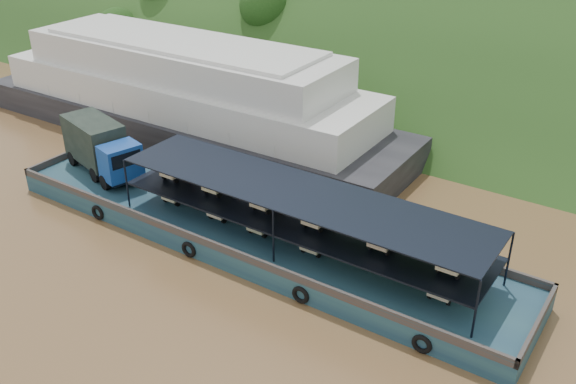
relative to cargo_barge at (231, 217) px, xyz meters
The scene contains 4 objects.
ground 5.48m from the cargo_barge, 13.42° to the right, with size 160.00×160.00×0.00m, color brown.
hillside 35.17m from the cargo_barge, 81.50° to the left, with size 140.00×28.00×28.00m, color #193212.
cargo_barge is the anchor object (origin of this frame).
passenger_ferry 17.67m from the cargo_barge, 140.66° to the left, with size 40.56×10.79×8.18m.
Camera 1 is at (17.38, -25.81, 21.60)m, focal length 40.00 mm.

